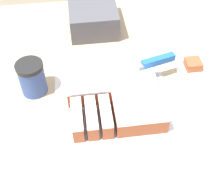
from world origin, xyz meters
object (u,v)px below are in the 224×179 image
at_px(coffee_cup, 32,78).
at_px(brownie, 193,64).
at_px(cake_board, 112,97).
at_px(cake, 113,88).
at_px(storage_box, 93,16).
at_px(knife, 150,63).

height_order(coffee_cup, brownie, coffee_cup).
xyz_separation_m(cake_board, brownie, (0.28, 0.09, 0.02)).
bearing_deg(cake_board, cake, 50.56).
bearing_deg(coffee_cup, storage_box, 55.87).
bearing_deg(brownie, coffee_cup, -176.54).
bearing_deg(coffee_cup, brownie, 3.46).
distance_m(cake, storage_box, 0.37).
distance_m(knife, brownie, 0.17).
bearing_deg(coffee_cup, cake, -12.74).
distance_m(cake_board, knife, 0.15).
bearing_deg(cake, coffee_cup, 167.26).
distance_m(cake_board, storage_box, 0.38).
relative_size(cake_board, coffee_cup, 3.57).
xyz_separation_m(cake_board, knife, (0.12, 0.06, 0.07)).
distance_m(cake_board, brownie, 0.30).
height_order(cake, coffee_cup, coffee_cup).
bearing_deg(storage_box, cake, -85.75).
height_order(cake, knife, knife).
xyz_separation_m(cake, coffee_cup, (-0.24, 0.05, 0.02)).
bearing_deg(cake_board, coffee_cup, 165.62).
height_order(knife, brownie, knife).
height_order(cake_board, storage_box, storage_box).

